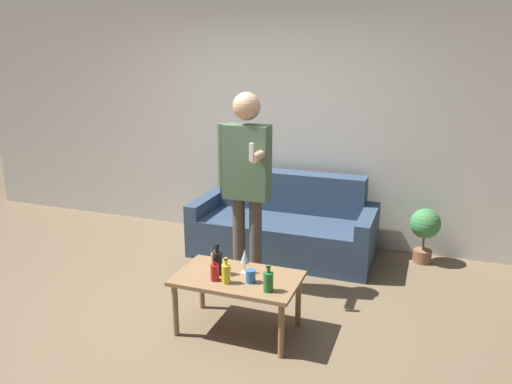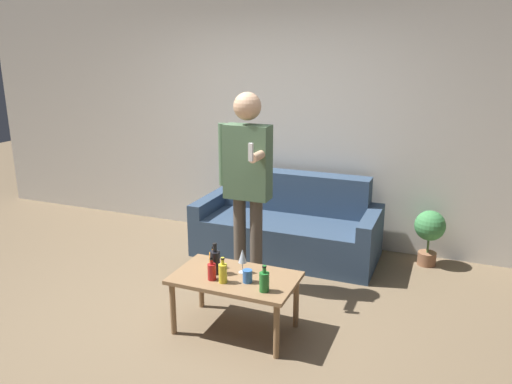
% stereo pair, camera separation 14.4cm
% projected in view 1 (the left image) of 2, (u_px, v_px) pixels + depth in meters
% --- Properties ---
extents(ground_plane, '(16.00, 16.00, 0.00)m').
position_uv_depth(ground_plane, '(189.00, 325.00, 3.90)').
color(ground_plane, '#756047').
extents(wall_back, '(8.00, 0.06, 2.70)m').
position_uv_depth(wall_back, '(275.00, 119.00, 5.47)').
color(wall_back, silver).
rests_on(wall_back, ground_plane).
extents(couch, '(1.86, 0.84, 0.82)m').
position_uv_depth(couch, '(285.00, 226.00, 5.23)').
color(couch, '#334760').
rests_on(couch, ground_plane).
extents(coffee_table, '(0.92, 0.55, 0.45)m').
position_uv_depth(coffee_table, '(238.00, 283.00, 3.73)').
color(coffee_table, '#8E6B47').
rests_on(coffee_table, ground_plane).
extents(bottle_orange, '(0.07, 0.07, 0.17)m').
position_uv_depth(bottle_orange, '(216.00, 260.00, 3.84)').
color(bottle_orange, orange).
rests_on(bottle_orange, coffee_table).
extents(bottle_green, '(0.08, 0.08, 0.24)m').
position_uv_depth(bottle_green, '(217.00, 262.00, 3.73)').
color(bottle_green, black).
rests_on(bottle_green, coffee_table).
extents(bottle_dark, '(0.06, 0.06, 0.17)m').
position_uv_depth(bottle_dark, '(215.00, 272.00, 3.63)').
color(bottle_dark, '#B21E1E').
rests_on(bottle_dark, coffee_table).
extents(bottle_yellow, '(0.06, 0.06, 0.19)m').
position_uv_depth(bottle_yellow, '(226.00, 273.00, 3.59)').
color(bottle_yellow, yellow).
rests_on(bottle_yellow, coffee_table).
extents(bottle_red, '(0.07, 0.07, 0.19)m').
position_uv_depth(bottle_red, '(268.00, 281.00, 3.47)').
color(bottle_red, '#23752D').
rests_on(bottle_red, coffee_table).
extents(wine_glass_near, '(0.06, 0.06, 0.19)m').
position_uv_depth(wine_glass_near, '(245.00, 257.00, 3.74)').
color(wine_glass_near, silver).
rests_on(wine_glass_near, coffee_table).
extents(cup_on_table, '(0.07, 0.07, 0.10)m').
position_uv_depth(cup_on_table, '(251.00, 276.00, 3.61)').
color(cup_on_table, '#3366B2').
rests_on(cup_on_table, coffee_table).
extents(person_standing_front, '(0.46, 0.44, 1.75)m').
position_uv_depth(person_standing_front, '(246.00, 175.00, 4.23)').
color(person_standing_front, brown).
rests_on(person_standing_front, ground_plane).
extents(potted_plant, '(0.30, 0.30, 0.56)m').
position_uv_depth(potted_plant, '(425.00, 228.00, 4.97)').
color(potted_plant, '#936042').
rests_on(potted_plant, ground_plane).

